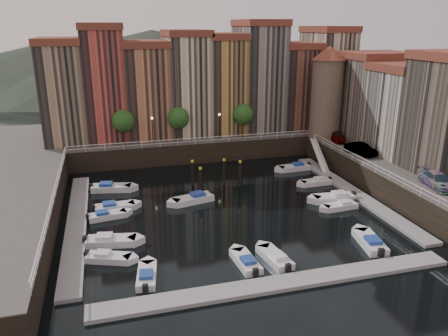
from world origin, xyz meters
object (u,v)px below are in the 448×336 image
object	(u,v)px
boat_left_0	(108,258)
car_c	(437,181)
boat_left_1	(110,241)
gangway	(319,154)
car_a	(337,137)
corner_tower	(327,91)
car_b	(361,150)
mooring_pilings	(214,176)
boat_left_2	(106,215)

from	to	relation	value
boat_left_0	car_c	distance (m)	34.87
boat_left_1	car_c	xyz separation A→B (m)	(34.41, -2.02, 3.39)
gangway	car_a	world-z (taller)	car_a
corner_tower	car_b	xyz separation A→B (m)	(0.30, -9.87, -6.42)
mooring_pilings	car_b	distance (m)	20.17
corner_tower	mooring_pilings	size ratio (longest dim) A/B	2.26
boat_left_0	boat_left_1	bearing A→B (deg)	105.95
boat_left_2	car_a	bearing A→B (deg)	10.39
boat_left_0	boat_left_2	distance (m)	9.16
mooring_pilings	car_b	size ratio (longest dim) A/B	1.30
boat_left_2	gangway	bearing A→B (deg)	9.62
mooring_pilings	car_a	bearing A→B (deg)	16.83
mooring_pilings	boat_left_0	size ratio (longest dim) A/B	1.45
boat_left_0	car_a	xyz separation A→B (m)	(33.91, 21.17, 3.42)
gangway	boat_left_0	distance (m)	36.05
mooring_pilings	corner_tower	bearing A→B (deg)	24.39
car_a	car_b	distance (m)	7.11
boat_left_0	boat_left_2	bearing A→B (deg)	110.85
car_a	car_b	bearing A→B (deg)	-79.89
boat_left_1	boat_left_2	xyz separation A→B (m)	(-0.23, 6.12, -0.05)
gangway	boat_left_2	size ratio (longest dim) A/B	1.94
boat_left_2	car_c	size ratio (longest dim) A/B	0.81
mooring_pilings	car_b	xyz separation A→B (m)	(20.04, -0.92, 2.12)
mooring_pilings	boat_left_2	size ratio (longest dim) A/B	1.42
mooring_pilings	car_a	xyz separation A→B (m)	(20.44, 6.18, 2.09)
car_a	car_b	size ratio (longest dim) A/B	0.92
car_a	mooring_pilings	bearing A→B (deg)	-149.87
boat_left_1	car_b	world-z (taller)	car_b
corner_tower	mooring_pilings	bearing A→B (deg)	-155.61
corner_tower	car_a	xyz separation A→B (m)	(0.69, -2.77, -6.46)
car_b	car_c	world-z (taller)	car_b
gangway	car_c	bearing A→B (deg)	-76.67
boat_left_0	car_b	bearing A→B (deg)	43.92
boat_left_1	car_b	xyz separation A→B (m)	(33.24, 11.03, 3.40)
mooring_pilings	car_c	world-z (taller)	car_c
boat_left_2	car_c	world-z (taller)	car_c
boat_left_1	car_a	xyz separation A→B (m)	(33.64, 18.13, 3.36)
boat_left_1	car_a	bearing A→B (deg)	38.99
gangway	car_a	bearing A→B (deg)	25.70
boat_left_0	car_b	xyz separation A→B (m)	(33.52, 14.07, 3.45)
boat_left_1	car_a	world-z (taller)	car_a
boat_left_2	car_a	xyz separation A→B (m)	(33.86, 12.01, 3.41)
boat_left_0	car_b	size ratio (longest dim) A/B	0.90
boat_left_0	boat_left_2	world-z (taller)	boat_left_2
boat_left_0	boat_left_2	xyz separation A→B (m)	(0.05, 9.16, 0.00)
gangway	boat_left_2	xyz separation A→B (m)	(-30.27, -10.28, -1.59)
corner_tower	gangway	distance (m)	9.86
boat_left_1	car_c	size ratio (longest dim) A/B	0.94
boat_left_1	corner_tower	bearing A→B (deg)	43.05
corner_tower	mooring_pilings	xyz separation A→B (m)	(-19.74, -8.95, -8.54)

